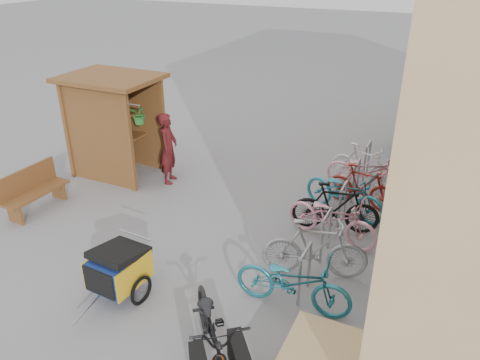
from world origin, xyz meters
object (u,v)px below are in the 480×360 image
at_px(bike_5, 362,186).
at_px(bike_7, 363,165).
at_px(bike_4, 345,193).
at_px(bike_6, 366,171).
at_px(child_trailer, 119,268).
at_px(kiosk, 111,112).
at_px(shopping_carts, 409,133).
at_px(bike_2, 332,218).
at_px(bike_3, 335,207).
at_px(cargo_bike, 213,335).
at_px(bike_0, 293,282).
at_px(person_kiosk, 168,148).
at_px(bench, 33,189).
at_px(bike_1, 315,249).

xyz_separation_m(bike_5, bike_7, (-0.20, 1.07, 0.02)).
bearing_deg(bike_4, bike_6, 10.54).
bearing_deg(child_trailer, bike_7, 68.82).
distance_m(kiosk, shopping_carts, 7.66).
distance_m(bike_2, bike_3, 0.35).
relative_size(cargo_bike, bike_7, 1.26).
xyz_separation_m(kiosk, bike_5, (5.76, 0.83, -1.09)).
bearing_deg(bike_3, kiosk, 74.24).
bearing_deg(bike_0, bike_5, -6.57).
height_order(person_kiosk, bike_7, person_kiosk).
height_order(kiosk, child_trailer, kiosk).
bearing_deg(bike_4, bike_2, -160.25).
relative_size(bench, cargo_bike, 0.73).
xyz_separation_m(bench, bike_3, (5.91, 1.84, 0.04)).
distance_m(bike_6, bike_7, 0.30).
distance_m(child_trailer, bike_1, 3.15).
bearing_deg(bike_0, bike_4, -2.70).
distance_m(person_kiosk, bike_0, 5.01).
bearing_deg(cargo_bike, kiosk, 100.49).
bearing_deg(child_trailer, bike_2, 52.60).
bearing_deg(kiosk, child_trailer, -51.09).
relative_size(person_kiosk, bike_5, 1.08).
xyz_separation_m(bike_4, bike_6, (0.17, 1.26, -0.01)).
xyz_separation_m(bike_2, bike_7, (0.03, 2.61, 0.00)).
height_order(child_trailer, bike_1, bike_1).
xyz_separation_m(bike_3, bike_4, (0.01, 0.73, -0.02)).
distance_m(child_trailer, bike_0, 2.70).
height_order(bench, bike_0, bike_0).
bearing_deg(shopping_carts, child_trailer, -112.83).
xyz_separation_m(kiosk, cargo_bike, (4.95, -4.29, -1.03)).
height_order(child_trailer, bike_3, bike_3).
bearing_deg(bike_5, bike_6, 12.65).
relative_size(bike_3, bike_6, 0.94).
height_order(cargo_bike, bike_7, cargo_bike).
bearing_deg(child_trailer, bike_6, 66.59).
bearing_deg(kiosk, bike_2, -7.33).
bearing_deg(bike_4, bike_0, -161.82).
bearing_deg(bike_3, bench, 95.35).
distance_m(kiosk, bike_1, 5.97).
bearing_deg(shopping_carts, bike_6, -102.40).
distance_m(child_trailer, bike_6, 5.94).
bearing_deg(bike_5, bike_2, 179.19).
distance_m(bench, cargo_bike, 5.74).
bearing_deg(bike_7, child_trailer, 170.57).
xyz_separation_m(cargo_bike, bike_2, (0.59, 3.58, -0.05)).
relative_size(kiosk, bench, 1.70).
bearing_deg(person_kiosk, bike_6, -86.41).
bearing_deg(bike_2, bench, 115.92).
distance_m(bench, bike_4, 6.45).
bearing_deg(bike_1, bike_3, -14.10).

